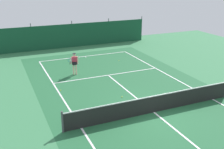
% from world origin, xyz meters
% --- Properties ---
extents(ground_plane, '(36.00, 36.00, 0.00)m').
position_xyz_m(ground_plane, '(0.00, 0.00, 0.00)').
color(ground_plane, '#387A4C').
extents(court_surface, '(11.02, 26.60, 0.01)m').
position_xyz_m(court_surface, '(0.00, 0.00, 0.00)').
color(court_surface, '#236038').
rests_on(court_surface, ground).
extents(tennis_net, '(10.12, 0.10, 1.10)m').
position_xyz_m(tennis_net, '(0.00, 0.00, 0.51)').
color(tennis_net, black).
rests_on(tennis_net, ground).
extents(back_fence, '(16.30, 0.98, 2.70)m').
position_xyz_m(back_fence, '(-0.00, 16.30, 0.67)').
color(back_fence, '#14472D').
rests_on(back_fence, ground).
extents(tennis_player, '(0.84, 0.65, 1.64)m').
position_xyz_m(tennis_player, '(-2.20, 7.57, 0.96)').
color(tennis_player, beige).
rests_on(tennis_player, ground).
extents(tennis_ball_near_player, '(0.07, 0.07, 0.07)m').
position_xyz_m(tennis_ball_near_player, '(-0.75, 2.44, 0.03)').
color(tennis_ball_near_player, '#CCDB33').
rests_on(tennis_ball_near_player, ground).
extents(tennis_ball_midcourt, '(0.07, 0.07, 0.07)m').
position_xyz_m(tennis_ball_midcourt, '(2.30, 9.44, 0.03)').
color(tennis_ball_midcourt, '#CCDB33').
rests_on(tennis_ball_midcourt, ground).
extents(tennis_ball_by_sideline, '(0.07, 0.07, 0.07)m').
position_xyz_m(tennis_ball_by_sideline, '(-3.93, 4.96, 0.03)').
color(tennis_ball_by_sideline, '#CCDB33').
rests_on(tennis_ball_by_sideline, ground).
extents(parked_car, '(2.22, 4.31, 1.68)m').
position_xyz_m(parked_car, '(-1.61, 19.12, 0.84)').
color(parked_car, maroon).
rests_on(parked_car, ground).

